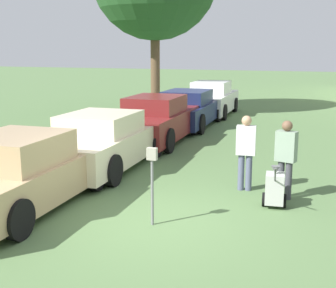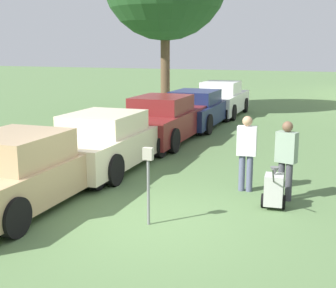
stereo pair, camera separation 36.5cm
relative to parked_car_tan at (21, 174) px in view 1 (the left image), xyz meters
The scene contains 10 objects.
ground_plane 2.77m from the parked_car_tan, ahead, with size 120.00×120.00×0.00m, color #517042.
parked_car_tan is the anchor object (origin of this frame).
parked_car_cream 3.38m from the parked_car_tan, 90.00° to the left, with size 2.24×4.96×1.48m.
parked_car_maroon 7.16m from the parked_car_tan, 90.00° to the left, with size 2.19×5.16×1.57m.
parked_car_navy 10.53m from the parked_car_tan, 90.00° to the left, with size 2.20×5.13×1.48m.
parked_car_white 14.10m from the parked_car_tan, 90.00° to the left, with size 2.11×4.73×1.60m.
parking_meter 2.78m from the parked_car_tan, ahead, with size 0.18×0.09×1.42m.
person_worker 4.76m from the parked_car_tan, 34.89° to the left, with size 0.44×0.27×1.68m.
person_supervisor 5.38m from the parked_car_tan, 26.74° to the left, with size 0.46×0.32×1.67m.
equipment_cart 5.02m from the parked_car_tan, 21.01° to the left, with size 0.50×1.00×1.00m.
Camera 1 is at (3.15, -7.45, 3.12)m, focal length 50.00 mm.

